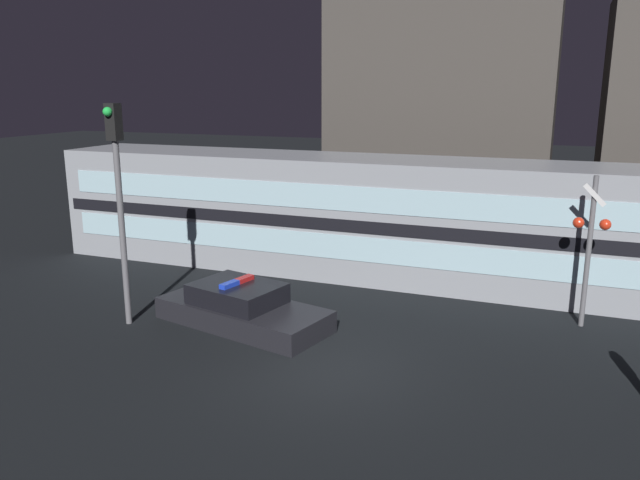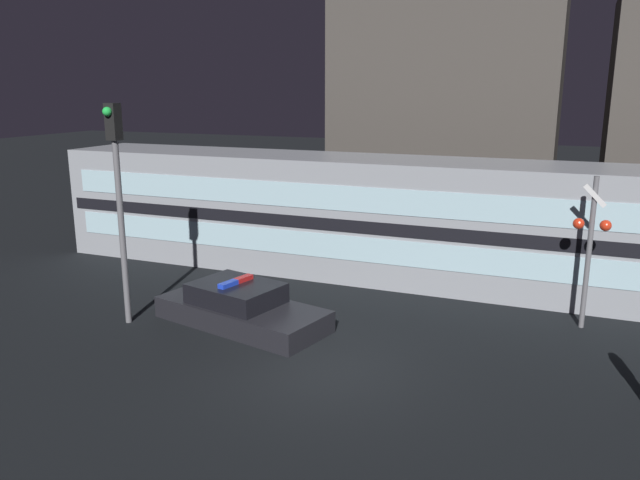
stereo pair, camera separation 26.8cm
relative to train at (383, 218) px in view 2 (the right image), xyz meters
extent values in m
plane|color=black|center=(0.89, -7.34, -1.93)|extent=(120.00, 120.00, 0.00)
cube|color=#999EA5|center=(0.00, 0.01, 0.00)|extent=(22.91, 3.09, 3.85)
cube|color=black|center=(0.00, -1.55, 0.00)|extent=(22.45, 0.03, 0.39)
cube|color=silver|center=(0.00, -1.55, -0.69)|extent=(21.76, 0.02, 0.77)
cube|color=silver|center=(0.00, -1.55, 0.85)|extent=(21.76, 0.02, 0.77)
cube|color=black|center=(-2.12, -5.62, -1.64)|extent=(4.93, 2.92, 0.57)
cube|color=black|center=(-2.30, -5.58, -1.10)|extent=(2.54, 2.15, 0.51)
cube|color=blue|center=(-2.36, -5.86, -0.78)|extent=(0.33, 0.60, 0.12)
cube|color=red|center=(-2.23, -5.30, -0.78)|extent=(0.33, 0.60, 0.12)
cylinder|color=slate|center=(6.14, -2.51, 0.04)|extent=(0.13, 0.13, 3.94)
sphere|color=red|center=(5.83, -2.65, 0.83)|extent=(0.28, 0.28, 0.28)
sphere|color=red|center=(6.45, -2.65, 0.83)|extent=(0.28, 0.28, 0.28)
cube|color=white|center=(6.14, -2.59, 1.54)|extent=(0.58, 0.03, 0.58)
cylinder|color=slate|center=(-4.98, -6.63, 0.46)|extent=(0.16, 0.16, 4.78)
cube|color=black|center=(-4.98, -6.63, 3.31)|extent=(0.30, 0.30, 0.90)
sphere|color=green|center=(-4.98, -6.82, 3.56)|extent=(0.23, 0.23, 0.23)
cube|color=#47423D|center=(0.20, 8.77, 3.11)|extent=(9.34, 5.17, 10.07)
camera|label=1|loc=(5.31, -19.21, 4.13)|focal=35.00mm
camera|label=2|loc=(5.56, -19.11, 4.13)|focal=35.00mm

